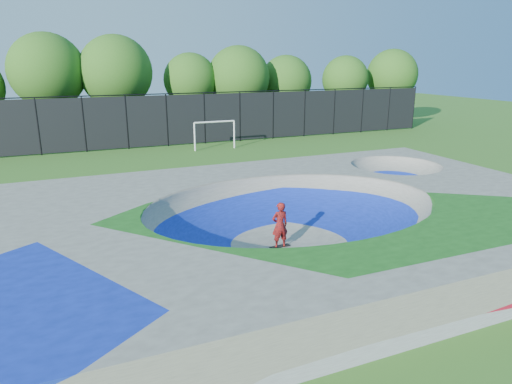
% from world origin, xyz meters
% --- Properties ---
extents(ground, '(120.00, 120.00, 0.00)m').
position_xyz_m(ground, '(0.00, 0.00, 0.00)').
color(ground, '#2F611B').
rests_on(ground, ground).
extents(skate_deck, '(22.00, 14.00, 1.50)m').
position_xyz_m(skate_deck, '(0.00, 0.00, 0.75)').
color(skate_deck, gray).
rests_on(skate_deck, ground).
extents(skater, '(0.62, 0.41, 1.69)m').
position_xyz_m(skater, '(-0.76, -0.40, 0.85)').
color(skater, red).
rests_on(skater, ground).
extents(skateboard, '(0.79, 0.27, 0.05)m').
position_xyz_m(skateboard, '(-0.76, -0.40, 0.03)').
color(skateboard, black).
rests_on(skateboard, ground).
extents(soccer_goal, '(3.21, 0.12, 2.12)m').
position_xyz_m(soccer_goal, '(2.95, 18.31, 1.47)').
color(soccer_goal, white).
rests_on(soccer_goal, ground).
extents(fence, '(48.09, 0.09, 4.04)m').
position_xyz_m(fence, '(0.00, 21.00, 2.10)').
color(fence, black).
rests_on(fence, ground).
extents(treeline, '(52.56, 6.67, 8.80)m').
position_xyz_m(treeline, '(-0.15, 25.74, 5.14)').
color(treeline, '#4E3327').
rests_on(treeline, ground).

